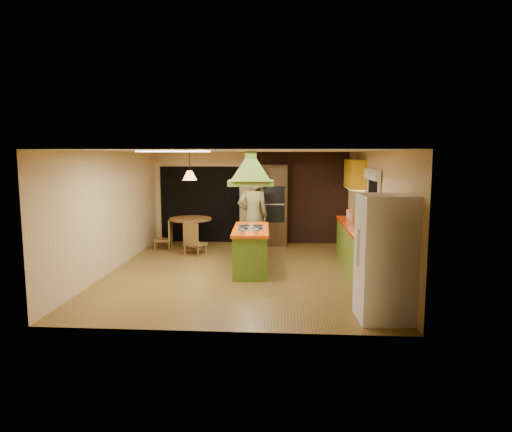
# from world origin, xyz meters

# --- Properties ---
(ground) EXTENTS (6.50, 6.50, 0.00)m
(ground) POSITION_xyz_m (0.00, 0.00, 0.00)
(ground) COLOR brown
(ground) RESTS_ON ground
(room_walls) EXTENTS (5.50, 6.50, 6.50)m
(room_walls) POSITION_xyz_m (0.00, 0.00, 1.25)
(room_walls) COLOR beige
(room_walls) RESTS_ON ground
(ceiling_plane) EXTENTS (6.50, 6.50, 0.00)m
(ceiling_plane) POSITION_xyz_m (0.00, 0.00, 2.50)
(ceiling_plane) COLOR silver
(ceiling_plane) RESTS_ON room_walls
(brick_panel) EXTENTS (2.64, 0.03, 2.50)m
(brick_panel) POSITION_xyz_m (1.25, 3.23, 1.25)
(brick_panel) COLOR #381E14
(brick_panel) RESTS_ON ground
(nook_opening) EXTENTS (2.20, 0.03, 2.10)m
(nook_opening) POSITION_xyz_m (-1.50, 3.23, 1.05)
(nook_opening) COLOR black
(nook_opening) RESTS_ON ground
(right_counter) EXTENTS (0.62, 3.05, 0.92)m
(right_counter) POSITION_xyz_m (2.45, 0.60, 0.46)
(right_counter) COLOR olive
(right_counter) RESTS_ON ground
(upper_cabinets) EXTENTS (0.34, 1.40, 0.70)m
(upper_cabinets) POSITION_xyz_m (2.57, 2.20, 1.95)
(upper_cabinets) COLOR yellow
(upper_cabinets) RESTS_ON room_walls
(window_right) EXTENTS (0.12, 1.35, 1.06)m
(window_right) POSITION_xyz_m (2.70, 0.40, 1.77)
(window_right) COLOR black
(window_right) RESTS_ON room_walls
(fluor_panel) EXTENTS (1.20, 0.60, 0.03)m
(fluor_panel) POSITION_xyz_m (-1.10, -1.20, 2.48)
(fluor_panel) COLOR white
(fluor_panel) RESTS_ON ceiling_plane
(kitchen_island) EXTENTS (0.82, 1.84, 0.92)m
(kitchen_island) POSITION_xyz_m (0.16, 0.11, 0.46)
(kitchen_island) COLOR #577F1F
(kitchen_island) RESTS_ON ground
(range_hood) EXTENTS (0.97, 0.72, 0.78)m
(range_hood) POSITION_xyz_m (0.16, 0.11, 2.25)
(range_hood) COLOR #55731C
(range_hood) RESTS_ON ceiling_plane
(man) EXTENTS (0.79, 0.58, 1.98)m
(man) POSITION_xyz_m (0.11, 1.36, 0.99)
(man) COLOR brown
(man) RESTS_ON ground
(refrigerator) EXTENTS (0.81, 0.77, 1.86)m
(refrigerator) POSITION_xyz_m (2.35, -2.61, 0.93)
(refrigerator) COLOR white
(refrigerator) RESTS_ON ground
(wall_oven) EXTENTS (0.73, 0.62, 2.16)m
(wall_oven) POSITION_xyz_m (0.57, 2.95, 1.08)
(wall_oven) COLOR #462E16
(wall_oven) RESTS_ON ground
(dining_table) EXTENTS (1.08, 1.08, 0.81)m
(dining_table) POSITION_xyz_m (-1.57, 2.25, 0.57)
(dining_table) COLOR brown
(dining_table) RESTS_ON ground
(chair_left) EXTENTS (0.45, 0.45, 0.77)m
(chair_left) POSITION_xyz_m (-2.27, 2.15, 0.39)
(chair_left) COLOR brown
(chair_left) RESTS_ON ground
(chair_near) EXTENTS (0.57, 0.57, 0.80)m
(chair_near) POSITION_xyz_m (-1.32, 1.60, 0.40)
(chair_near) COLOR brown
(chair_near) RESTS_ON ground
(pendant_lamp) EXTENTS (0.45, 0.45, 0.24)m
(pendant_lamp) POSITION_xyz_m (-1.57, 2.25, 1.90)
(pendant_lamp) COLOR #FF9E3F
(pendant_lamp) RESTS_ON ceiling_plane
(canister_large) EXTENTS (0.18, 0.18, 0.20)m
(canister_large) POSITION_xyz_m (2.40, 1.70, 1.02)
(canister_large) COLOR beige
(canister_large) RESTS_ON right_counter
(canister_medium) EXTENTS (0.16, 0.16, 0.18)m
(canister_medium) POSITION_xyz_m (2.40, 1.24, 1.01)
(canister_medium) COLOR beige
(canister_medium) RESTS_ON right_counter
(canister_small) EXTENTS (0.14, 0.14, 0.17)m
(canister_small) POSITION_xyz_m (2.40, 1.34, 1.00)
(canister_small) COLOR #FEEFCC
(canister_small) RESTS_ON right_counter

